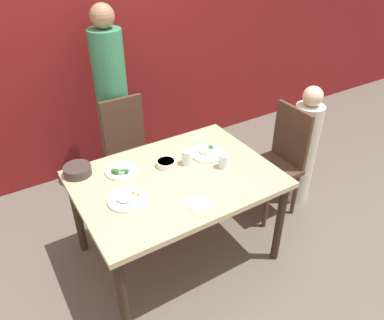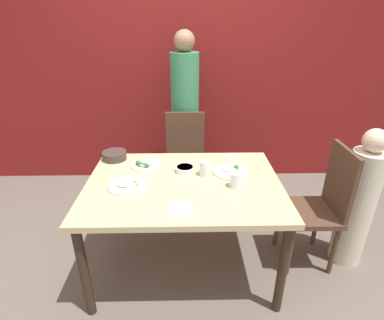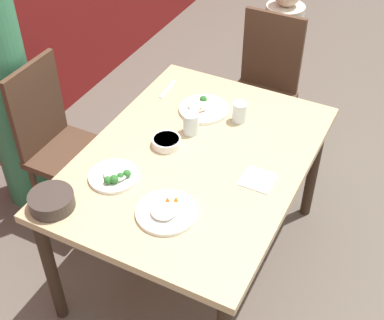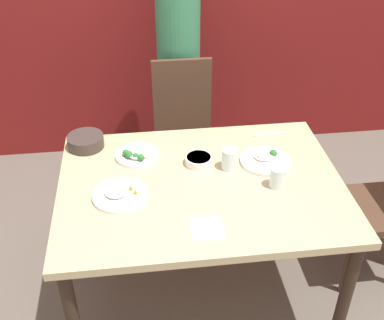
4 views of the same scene
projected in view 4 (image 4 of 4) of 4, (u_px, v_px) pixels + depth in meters
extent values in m
plane|color=#60564C|center=(200.00, 287.00, 2.74)|extent=(10.00, 10.00, 0.00)
cube|color=tan|center=(201.00, 186.00, 2.32)|extent=(1.37, 1.00, 0.04)
cylinder|color=#332319|center=(345.00, 296.00, 2.24)|extent=(0.06, 0.06, 0.71)
cylinder|color=#332319|center=(86.00, 198.00, 2.83)|extent=(0.06, 0.06, 0.71)
cylinder|color=#332319|center=(291.00, 183.00, 2.96)|extent=(0.06, 0.06, 0.71)
cube|color=#4C3323|center=(186.00, 147.00, 3.11)|extent=(0.40, 0.40, 0.04)
cube|color=#4C3323|center=(182.00, 96.00, 3.10)|extent=(0.38, 0.03, 0.51)
cylinder|color=#4C3323|center=(163.00, 193.00, 3.09)|extent=(0.04, 0.04, 0.43)
cylinder|color=#4C3323|center=(214.00, 189.00, 3.13)|extent=(0.04, 0.04, 0.43)
cylinder|color=#4C3323|center=(160.00, 164.00, 3.36)|extent=(0.04, 0.04, 0.43)
cylinder|color=#4C3323|center=(206.00, 161.00, 3.39)|extent=(0.04, 0.04, 0.43)
cube|color=#4C3323|center=(373.00, 209.00, 2.61)|extent=(0.40, 0.40, 0.04)
cylinder|color=#4C3323|center=(326.00, 223.00, 2.86)|extent=(0.04, 0.04, 0.43)
cylinder|color=#4C3323|center=(348.00, 264.00, 2.59)|extent=(0.04, 0.04, 0.43)
cylinder|color=#4C3323|center=(379.00, 218.00, 2.89)|extent=(0.04, 0.04, 0.43)
cylinder|color=#387F56|center=(179.00, 79.00, 3.25)|extent=(0.28, 0.28, 1.50)
cylinder|color=#3D332D|center=(86.00, 141.00, 2.55)|extent=(0.19, 0.19, 0.07)
cylinder|color=#BC5123|center=(85.00, 137.00, 2.54)|extent=(0.17, 0.17, 0.01)
cylinder|color=white|center=(120.00, 195.00, 2.22)|extent=(0.26, 0.26, 0.02)
ellipsoid|color=white|center=(116.00, 191.00, 2.21)|extent=(0.11, 0.11, 0.03)
cone|color=orange|center=(135.00, 191.00, 2.21)|extent=(0.02, 0.02, 0.02)
cone|color=orange|center=(131.00, 188.00, 2.23)|extent=(0.02, 0.02, 0.03)
cylinder|color=white|center=(265.00, 161.00, 2.44)|extent=(0.26, 0.26, 0.02)
ellipsoid|color=white|center=(264.00, 155.00, 2.46)|extent=(0.11, 0.11, 0.02)
cone|color=orange|center=(257.00, 151.00, 2.48)|extent=(0.02, 0.02, 0.03)
sphere|color=#2D702D|center=(273.00, 153.00, 2.45)|extent=(0.04, 0.04, 0.04)
cone|color=orange|center=(258.00, 158.00, 2.43)|extent=(0.02, 0.02, 0.03)
cylinder|color=white|center=(137.00, 155.00, 2.49)|extent=(0.22, 0.22, 0.02)
ellipsoid|color=white|center=(138.00, 153.00, 2.46)|extent=(0.11, 0.11, 0.03)
sphere|color=#2D702D|center=(126.00, 153.00, 2.46)|extent=(0.04, 0.04, 0.04)
sphere|color=#2D702D|center=(136.00, 156.00, 2.44)|extent=(0.03, 0.03, 0.03)
sphere|color=#2D702D|center=(129.00, 155.00, 2.44)|extent=(0.04, 0.04, 0.04)
sphere|color=#2D702D|center=(141.00, 157.00, 2.42)|extent=(0.04, 0.04, 0.04)
cylinder|color=white|center=(199.00, 160.00, 2.43)|extent=(0.14, 0.14, 0.04)
cylinder|color=white|center=(199.00, 157.00, 2.42)|extent=(0.12, 0.12, 0.01)
cylinder|color=silver|center=(229.00, 159.00, 2.38)|extent=(0.08, 0.08, 0.11)
cylinder|color=silver|center=(277.00, 177.00, 2.26)|extent=(0.07, 0.07, 0.10)
cube|color=white|center=(207.00, 228.00, 2.04)|extent=(0.14, 0.14, 0.01)
cube|color=silver|center=(269.00, 134.00, 2.67)|extent=(0.18, 0.03, 0.01)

